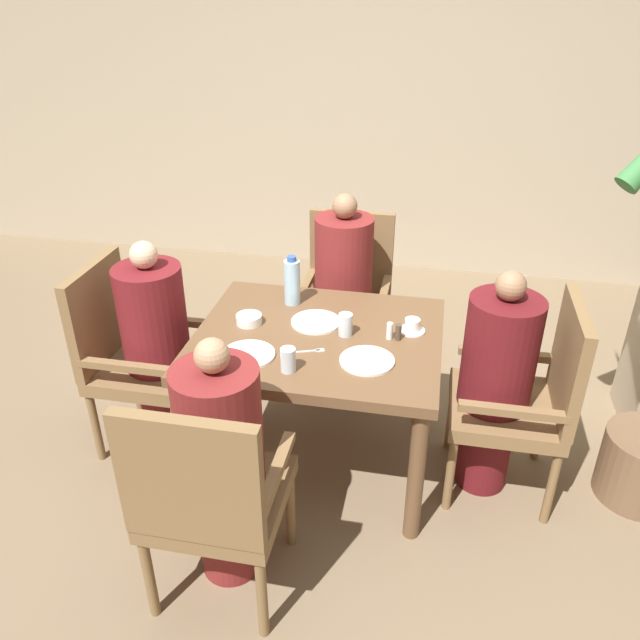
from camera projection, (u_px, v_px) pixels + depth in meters
name	position (u px, v px, depth m)	size (l,w,h in m)	color
ground_plane	(318.00, 457.00, 3.19)	(16.00, 16.00, 0.00)	#7A664C
wall_back	(384.00, 92.00, 4.69)	(8.00, 0.06, 2.80)	tan
dining_table	(318.00, 353.00, 2.89)	(1.12, 0.94, 0.73)	brown
chair_left_side	(131.00, 350.00, 3.10)	(0.50, 0.50, 0.97)	brown
diner_in_left_chair	(157.00, 345.00, 3.05)	(0.32, 0.32, 1.12)	maroon
chair_far_side	(347.00, 292.00, 3.67)	(0.50, 0.50, 0.97)	brown
diner_in_far_chair	(343.00, 291.00, 3.51)	(0.32, 0.32, 1.17)	maroon
chair_right_side	(527.00, 394.00, 2.77)	(0.50, 0.50, 0.97)	brown
diner_in_right_chair	(495.00, 382.00, 2.78)	(0.32, 0.32, 1.11)	#5B1419
chair_near_corner	(210.00, 494.00, 2.23)	(0.50, 0.50, 0.97)	brown
diner_in_near_chair	(222.00, 461.00, 2.34)	(0.32, 0.32, 1.09)	maroon
plate_main_left	(367.00, 361.00, 2.63)	(0.23, 0.23, 0.01)	white
plate_main_right	(248.00, 354.00, 2.68)	(0.23, 0.23, 0.01)	white
plate_dessert_center	(316.00, 322.00, 2.93)	(0.23, 0.23, 0.01)	white
teacup_with_saucer	(412.00, 326.00, 2.85)	(0.12, 0.12, 0.06)	white
bowl_small	(249.00, 319.00, 2.92)	(0.12, 0.12, 0.04)	white
water_bottle	(292.00, 282.00, 3.06)	(0.08, 0.08, 0.25)	#A3C6DB
glass_tall_near	(345.00, 325.00, 2.81)	(0.06, 0.06, 0.11)	silver
glass_tall_mid	(288.00, 360.00, 2.55)	(0.06, 0.06, 0.11)	silver
salt_shaker	(390.00, 331.00, 2.79)	(0.03, 0.03, 0.08)	white
pepper_shaker	(398.00, 332.00, 2.78)	(0.03, 0.03, 0.08)	#4C3D2D
fork_beside_plate	(308.00, 351.00, 2.71)	(0.18, 0.08, 0.00)	silver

